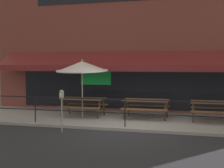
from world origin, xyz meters
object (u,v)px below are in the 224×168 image
object	(u,v)px
picnic_table_right	(215,106)
patio_umbrella_left	(82,67)
picnic_table_centre	(146,103)
parking_meter_near	(62,98)
picnic_table_left	(83,102)

from	to	relation	value
picnic_table_right	patio_umbrella_left	size ratio (longest dim) A/B	0.76
picnic_table_centre	parking_meter_near	xyz separation A→B (m)	(-2.40, -2.79, 0.44)
picnic_table_centre	patio_umbrella_left	world-z (taller)	patio_umbrella_left
picnic_table_centre	picnic_table_right	world-z (taller)	same
picnic_table_left	picnic_table_right	world-z (taller)	same
picnic_table_centre	parking_meter_near	bearing A→B (deg)	-130.74
patio_umbrella_left	parking_meter_near	world-z (taller)	patio_umbrella_left
picnic_table_left	parking_meter_near	world-z (taller)	parking_meter_near
picnic_table_left	picnic_table_right	xyz separation A→B (m)	(5.26, 0.10, 0.00)
picnic_table_centre	parking_meter_near	world-z (taller)	parking_meter_near
parking_meter_near	picnic_table_left	bearing A→B (deg)	94.89
picnic_table_centre	picnic_table_left	bearing A→B (deg)	-177.22
picnic_table_centre	parking_meter_near	distance (m)	3.71
picnic_table_left	picnic_table_right	bearing A→B (deg)	1.06
picnic_table_left	picnic_table_centre	size ratio (longest dim) A/B	1.00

